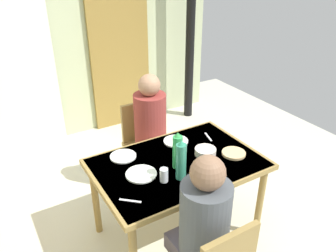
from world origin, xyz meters
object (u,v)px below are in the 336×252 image
Objects in this scene: person_near_diner at (203,219)px; water_bottle_green_near at (177,151)px; person_far_diner at (151,120)px; chair_far_diner at (145,140)px; serving_bowl_center at (205,152)px; dining_table at (178,170)px; water_bottle_green_far at (181,161)px.

person_near_diner is 2.59× the size of water_bottle_green_near.
chair_far_diner is at bearing -90.00° from person_far_diner.
person_near_diner is 0.80m from serving_bowl_center.
serving_bowl_center reaches higher than dining_table.
water_bottle_green_far is (-0.20, -0.83, 0.09)m from person_far_diner.
water_bottle_green_near is 0.95× the size of water_bottle_green_far.
serving_bowl_center is at bearing 25.23° from water_bottle_green_far.
chair_far_diner is at bearing 76.22° from person_near_diner.
serving_bowl_center is at bearing 101.29° from person_far_diner.
chair_far_diner is 2.79× the size of water_bottle_green_far.
chair_far_diner is at bearing 81.72° from dining_table.
chair_far_diner is 0.85m from serving_bowl_center.
serving_bowl_center is at bearing 52.42° from person_near_diner.
chair_far_diner is 1.50m from person_near_diner.
chair_far_diner reaches higher than serving_bowl_center.
person_far_diner reaches higher than serving_bowl_center.
person_far_diner reaches higher than chair_far_diner.
person_near_diner is at bearing -108.41° from water_bottle_green_near.
person_near_diner is (-0.24, -0.65, 0.13)m from dining_table.
water_bottle_green_far reaches higher than water_bottle_green_near.
water_bottle_green_near is at bearing -174.00° from serving_bowl_center.
water_bottle_green_near reaches higher than serving_bowl_center.
person_near_diner is 2.47× the size of water_bottle_green_far.
person_far_diner reaches higher than water_bottle_green_near.
dining_table is 0.22m from water_bottle_green_near.
serving_bowl_center is at bearing 6.00° from water_bottle_green_near.
person_far_diner is (0.35, 1.30, 0.00)m from person_near_diner.
serving_bowl_center is (0.28, 0.03, -0.11)m from water_bottle_green_near.
water_bottle_green_far is at bearing -154.77° from serving_bowl_center.
water_bottle_green_near is at bearing 79.68° from chair_far_diner.
person_far_diner is at bearing 101.29° from serving_bowl_center.
dining_table is at bearing 81.72° from chair_far_diner.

